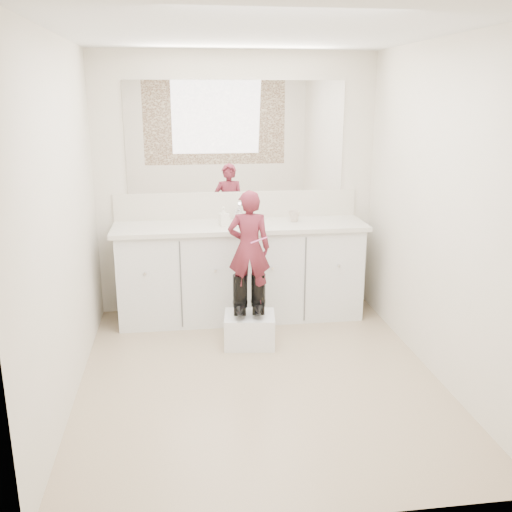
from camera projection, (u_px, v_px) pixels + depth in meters
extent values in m
plane|color=#9A8664|center=(259.00, 377.00, 4.22)|extent=(3.00, 3.00, 0.00)
plane|color=white|center=(260.00, 31.00, 3.57)|extent=(3.00, 3.00, 0.00)
plane|color=beige|center=(237.00, 185.00, 5.33)|extent=(2.60, 0.00, 2.60)
plane|color=beige|center=(308.00, 290.00, 2.47)|extent=(2.60, 0.00, 2.60)
plane|color=beige|center=(63.00, 224.00, 3.73)|extent=(0.00, 3.00, 3.00)
plane|color=beige|center=(439.00, 213.00, 4.07)|extent=(0.00, 3.00, 3.00)
cube|color=silver|center=(240.00, 273.00, 5.28)|extent=(2.20, 0.55, 0.85)
cube|color=beige|center=(240.00, 226.00, 5.14)|extent=(2.28, 0.58, 0.04)
cube|color=beige|center=(237.00, 205.00, 5.36)|extent=(2.28, 0.03, 0.25)
cube|color=white|center=(236.00, 137.00, 5.19)|extent=(2.00, 0.02, 1.00)
cube|color=#472819|center=(310.00, 186.00, 2.35)|extent=(2.00, 0.01, 1.20)
cylinder|color=silver|center=(238.00, 215.00, 5.28)|extent=(0.08, 0.08, 0.10)
imported|color=beige|center=(294.00, 216.00, 5.23)|extent=(0.13, 0.13, 0.10)
imported|color=white|center=(224.00, 216.00, 5.05)|extent=(0.09, 0.10, 0.17)
cube|color=white|center=(250.00, 330.00, 4.74)|extent=(0.45, 0.39, 0.26)
imported|color=#A33243|center=(249.00, 248.00, 4.57)|extent=(0.37, 0.27, 0.94)
cylinder|color=pink|center=(259.00, 240.00, 4.48)|extent=(0.14, 0.03, 0.06)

